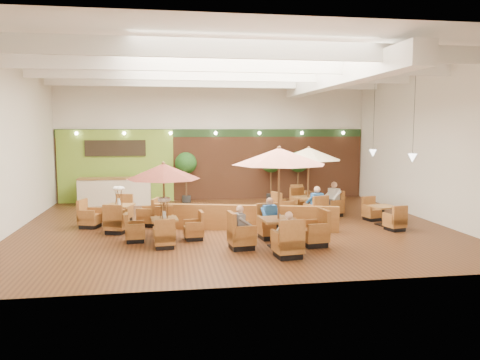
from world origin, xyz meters
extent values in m
plane|color=#381E0F|center=(0.00, 0.00, 0.00)|extent=(14.00, 14.00, 0.00)
cube|color=silver|center=(0.00, 6.00, 2.75)|extent=(14.00, 0.04, 5.50)
cube|color=silver|center=(0.00, -6.00, 2.75)|extent=(14.00, 0.04, 5.50)
cube|color=silver|center=(-7.00, 0.00, 2.75)|extent=(0.04, 12.00, 5.50)
cube|color=silver|center=(7.00, 0.00, 2.75)|extent=(0.04, 12.00, 5.50)
cube|color=white|center=(0.00, 0.00, 5.50)|extent=(14.00, 12.00, 0.04)
cube|color=brown|center=(0.00, 5.94, 1.60)|extent=(13.90, 0.10, 3.20)
cube|color=#1E3819|center=(0.00, 5.93, 3.05)|extent=(13.90, 0.12, 0.35)
cube|color=olive|center=(-4.40, 5.88, 1.60)|extent=(5.00, 0.08, 3.20)
cube|color=black|center=(-4.40, 5.80, 2.40)|extent=(2.60, 0.08, 0.70)
cube|color=white|center=(3.50, 0.00, 4.95)|extent=(0.60, 11.00, 0.60)
cube|color=white|center=(0.00, -4.00, 5.15)|extent=(13.60, 0.12, 0.45)
cube|color=white|center=(0.00, -1.30, 5.15)|extent=(13.60, 0.12, 0.45)
cube|color=white|center=(0.00, 1.30, 5.15)|extent=(13.60, 0.12, 0.45)
cube|color=white|center=(0.00, 4.00, 5.15)|extent=(13.60, 0.12, 0.45)
cylinder|color=black|center=(5.80, -1.00, 3.90)|extent=(0.01, 0.01, 3.20)
cone|color=white|center=(5.80, -1.00, 2.30)|extent=(0.28, 0.28, 0.28)
cylinder|color=black|center=(5.80, 2.00, 3.90)|extent=(0.01, 0.01, 3.20)
cone|color=white|center=(5.80, 2.00, 2.30)|extent=(0.28, 0.28, 0.28)
sphere|color=#FFEAC6|center=(-6.00, 5.70, 3.05)|extent=(0.14, 0.14, 0.14)
sphere|color=#FFEAC6|center=(-4.00, 5.70, 3.05)|extent=(0.14, 0.14, 0.14)
sphere|color=#FFEAC6|center=(-2.00, 5.70, 3.05)|extent=(0.14, 0.14, 0.14)
sphere|color=#FFEAC6|center=(0.00, 5.70, 3.05)|extent=(0.14, 0.14, 0.14)
sphere|color=#FFEAC6|center=(2.00, 5.70, 3.05)|extent=(0.14, 0.14, 0.14)
sphere|color=#FFEAC6|center=(4.00, 5.70, 3.05)|extent=(0.14, 0.14, 0.14)
sphere|color=#FFEAC6|center=(6.00, 5.70, 3.05)|extent=(0.14, 0.14, 0.14)
cube|color=beige|center=(-4.40, 5.10, 0.55)|extent=(3.00, 0.70, 1.10)
cube|color=brown|center=(-4.40, 5.10, 1.15)|extent=(3.00, 0.75, 0.06)
cube|color=brown|center=(0.28, -0.70, 0.41)|extent=(5.80, 1.65, 0.82)
cube|color=brown|center=(-2.27, -1.71, 0.64)|extent=(0.82, 0.82, 0.05)
cylinder|color=black|center=(-2.27, -1.71, 0.33)|extent=(0.09, 0.09, 0.59)
cube|color=black|center=(-2.27, -1.71, 0.02)|extent=(0.43, 0.43, 0.04)
cube|color=brown|center=(-2.27, -2.56, 0.27)|extent=(0.60, 0.60, 0.28)
cube|color=brown|center=(-2.29, -2.79, 0.53)|extent=(0.56, 0.14, 0.62)
cube|color=brown|center=(-2.53, -2.58, 0.44)|extent=(0.11, 0.49, 0.25)
cube|color=brown|center=(-2.02, -2.54, 0.44)|extent=(0.11, 0.49, 0.25)
cube|color=black|center=(-2.27, -2.56, 0.06)|extent=(0.53, 0.53, 0.12)
cube|color=brown|center=(-2.27, -0.87, 0.27)|extent=(0.60, 0.60, 0.28)
cube|color=brown|center=(-2.25, -0.64, 0.53)|extent=(0.56, 0.14, 0.62)
cube|color=brown|center=(-2.02, -0.85, 0.44)|extent=(0.11, 0.49, 0.25)
cube|color=brown|center=(-2.53, -0.89, 0.44)|extent=(0.11, 0.49, 0.25)
cube|color=black|center=(-2.27, -0.87, 0.06)|extent=(0.53, 0.53, 0.12)
cube|color=brown|center=(-3.12, -1.71, 0.27)|extent=(0.60, 0.60, 0.28)
cube|color=brown|center=(-2.89, -1.73, 0.53)|extent=(0.14, 0.56, 0.62)
cube|color=brown|center=(-3.14, -1.46, 0.44)|extent=(0.49, 0.11, 0.25)
cube|color=brown|center=(-3.09, -1.97, 0.44)|extent=(0.49, 0.11, 0.25)
cube|color=black|center=(-3.12, -1.71, 0.06)|extent=(0.53, 0.53, 0.12)
cube|color=brown|center=(-1.43, -1.71, 0.27)|extent=(0.60, 0.60, 0.28)
cube|color=brown|center=(-1.66, -1.69, 0.53)|extent=(0.14, 0.56, 0.62)
cube|color=brown|center=(-1.41, -1.97, 0.44)|extent=(0.49, 0.11, 0.25)
cube|color=brown|center=(-1.45, -1.46, 0.44)|extent=(0.49, 0.11, 0.25)
cube|color=black|center=(-1.43, -1.71, 0.06)|extent=(0.53, 0.53, 0.12)
cylinder|color=brown|center=(-2.27, -1.71, 1.11)|extent=(0.06, 0.06, 2.22)
cone|color=#5D251B|center=(-2.27, -1.71, 2.04)|extent=(2.13, 2.13, 0.45)
sphere|color=brown|center=(-2.27, -1.71, 2.27)|extent=(0.10, 0.10, 0.10)
cylinder|color=silver|center=(-2.27, -1.71, 0.78)|extent=(0.10, 0.10, 0.22)
cube|color=brown|center=(0.83, -2.96, 0.78)|extent=(1.02, 1.02, 0.06)
cylinder|color=black|center=(0.83, -2.96, 0.40)|extent=(0.11, 0.11, 0.71)
cube|color=black|center=(0.83, -2.96, 0.02)|extent=(0.54, 0.54, 0.04)
cube|color=brown|center=(0.83, -3.99, 0.32)|extent=(0.74, 0.74, 0.35)
cube|color=brown|center=(0.80, -4.27, 0.65)|extent=(0.68, 0.19, 0.76)
cube|color=brown|center=(0.52, -4.03, 0.54)|extent=(0.15, 0.60, 0.30)
cube|color=brown|center=(1.14, -3.95, 0.54)|extent=(0.15, 0.60, 0.30)
cube|color=black|center=(0.83, -3.99, 0.08)|extent=(0.66, 0.66, 0.15)
cube|color=brown|center=(0.83, -1.94, 0.32)|extent=(0.74, 0.74, 0.35)
cube|color=brown|center=(0.86, -1.66, 0.65)|extent=(0.68, 0.19, 0.76)
cube|color=brown|center=(1.14, -1.90, 0.54)|extent=(0.15, 0.60, 0.30)
cube|color=brown|center=(0.52, -1.97, 0.54)|extent=(0.15, 0.60, 0.30)
cube|color=black|center=(0.83, -1.94, 0.08)|extent=(0.66, 0.66, 0.15)
cube|color=brown|center=(-0.19, -2.96, 0.32)|extent=(0.74, 0.74, 0.35)
cube|color=brown|center=(0.09, -3.00, 0.65)|extent=(0.19, 0.68, 0.76)
cube|color=brown|center=(-0.23, -2.65, 0.54)|extent=(0.60, 0.15, 0.30)
cube|color=brown|center=(-0.16, -3.27, 0.54)|extent=(0.60, 0.15, 0.30)
cube|color=black|center=(-0.19, -2.96, 0.08)|extent=(0.66, 0.66, 0.15)
cube|color=brown|center=(1.86, -2.96, 0.32)|extent=(0.74, 0.74, 0.35)
cube|color=brown|center=(1.58, -2.93, 0.65)|extent=(0.19, 0.68, 0.76)
cube|color=brown|center=(1.89, -3.27, 0.54)|extent=(0.60, 0.15, 0.30)
cube|color=brown|center=(1.82, -2.65, 0.54)|extent=(0.60, 0.15, 0.30)
cube|color=black|center=(1.86, -2.96, 0.08)|extent=(0.66, 0.66, 0.15)
cylinder|color=brown|center=(0.83, -2.96, 1.35)|extent=(0.06, 0.06, 2.70)
cone|color=#E3866E|center=(0.83, -2.96, 2.52)|extent=(2.59, 2.59, 0.45)
sphere|color=brown|center=(0.83, -2.96, 2.75)|extent=(0.10, 0.10, 0.10)
cube|color=brown|center=(2.95, 1.21, 0.73)|extent=(1.09, 1.09, 0.06)
cylinder|color=black|center=(2.95, 1.21, 0.37)|extent=(0.10, 0.10, 0.67)
cube|color=black|center=(2.95, 1.21, 0.02)|extent=(0.57, 0.57, 0.04)
cube|color=brown|center=(2.95, 0.25, 0.30)|extent=(0.79, 0.79, 0.32)
cube|color=brown|center=(2.87, 0.00, 0.61)|extent=(0.63, 0.29, 0.71)
cube|color=brown|center=(2.67, 0.15, 0.51)|extent=(0.25, 0.55, 0.28)
cube|color=brown|center=(3.23, 0.34, 0.51)|extent=(0.25, 0.55, 0.28)
cube|color=black|center=(2.95, 0.25, 0.07)|extent=(0.70, 0.70, 0.14)
cube|color=brown|center=(2.95, 2.16, 0.30)|extent=(0.79, 0.79, 0.32)
cube|color=brown|center=(3.04, 2.41, 0.61)|extent=(0.63, 0.29, 0.71)
cube|color=brown|center=(3.23, 2.26, 0.51)|extent=(0.25, 0.55, 0.28)
cube|color=brown|center=(2.67, 2.07, 0.51)|extent=(0.25, 0.55, 0.28)
cube|color=black|center=(2.95, 2.16, 0.07)|extent=(0.70, 0.70, 0.14)
cube|color=brown|center=(1.99, 1.21, 0.30)|extent=(0.79, 0.79, 0.32)
cube|color=brown|center=(2.24, 1.12, 0.61)|extent=(0.29, 0.63, 0.71)
cube|color=brown|center=(1.90, 1.48, 0.51)|extent=(0.55, 0.25, 0.28)
cube|color=brown|center=(2.09, 0.93, 0.51)|extent=(0.55, 0.25, 0.28)
cube|color=black|center=(1.99, 1.21, 0.07)|extent=(0.70, 0.70, 0.14)
cube|color=brown|center=(3.91, 1.21, 0.30)|extent=(0.79, 0.79, 0.32)
cube|color=brown|center=(3.66, 1.29, 0.61)|extent=(0.29, 0.63, 0.71)
cube|color=brown|center=(4.00, 0.93, 0.51)|extent=(0.55, 0.25, 0.28)
cube|color=brown|center=(3.82, 1.48, 0.51)|extent=(0.55, 0.25, 0.28)
cube|color=black|center=(3.91, 1.21, 0.07)|extent=(0.70, 0.70, 0.14)
cylinder|color=brown|center=(2.95, 1.21, 1.26)|extent=(0.06, 0.06, 2.53)
cone|color=#C4B289|center=(2.95, 1.21, 2.35)|extent=(2.42, 2.42, 0.45)
sphere|color=brown|center=(2.95, 1.21, 2.58)|extent=(0.10, 0.10, 0.10)
cube|color=brown|center=(-3.77, 0.46, 0.71)|extent=(1.05, 1.05, 0.06)
cylinder|color=black|center=(-3.77, 0.46, 0.37)|extent=(0.10, 0.10, 0.66)
cube|color=black|center=(-3.77, 0.46, 0.02)|extent=(0.56, 0.56, 0.04)
cube|color=brown|center=(-3.77, -0.48, 0.30)|extent=(0.77, 0.77, 0.32)
cube|color=brown|center=(-3.69, -0.73, 0.60)|extent=(0.62, 0.28, 0.69)
cube|color=brown|center=(-4.05, -0.40, 0.50)|extent=(0.24, 0.55, 0.28)
cube|color=brown|center=(-3.49, -0.57, 0.50)|extent=(0.24, 0.55, 0.28)
cube|color=black|center=(-3.77, -0.48, 0.07)|extent=(0.68, 0.68, 0.14)
cube|color=brown|center=(-3.77, 1.41, 0.30)|extent=(0.77, 0.77, 0.32)
cube|color=brown|center=(-3.85, 1.65, 0.60)|extent=(0.62, 0.28, 0.69)
cube|color=brown|center=(-3.49, 1.32, 0.50)|extent=(0.24, 0.55, 0.28)
cube|color=brown|center=(-4.05, 1.49, 0.50)|extent=(0.24, 0.55, 0.28)
cube|color=black|center=(-3.77, 1.41, 0.07)|extent=(0.68, 0.68, 0.14)
cube|color=brown|center=(-4.71, 0.46, 0.30)|extent=(0.77, 0.77, 0.32)
cube|color=brown|center=(-4.47, 0.54, 0.60)|extent=(0.28, 0.62, 0.69)
cube|color=brown|center=(-4.63, 0.74, 0.50)|extent=(0.55, 0.24, 0.28)
cube|color=brown|center=(-4.80, 0.19, 0.50)|extent=(0.55, 0.24, 0.28)
cube|color=black|center=(-4.71, 0.46, 0.07)|extent=(0.68, 0.68, 0.14)
cube|color=brown|center=(-2.83, 0.46, 0.30)|extent=(0.77, 0.77, 0.32)
cube|color=brown|center=(-3.07, 0.39, 0.60)|extent=(0.28, 0.62, 0.69)
cube|color=brown|center=(-2.91, 0.19, 0.50)|extent=(0.55, 0.24, 0.28)
cube|color=brown|center=(-2.74, 0.74, 0.50)|extent=(0.55, 0.24, 0.28)
cube|color=black|center=(-2.83, 0.46, 0.07)|extent=(0.68, 0.68, 0.14)
cylinder|color=silver|center=(-3.77, 0.46, 0.85)|extent=(0.10, 0.10, 0.22)
cube|color=brown|center=(5.04, -0.61, 0.64)|extent=(0.90, 0.90, 0.05)
cylinder|color=black|center=(5.04, -0.61, 0.33)|extent=(0.09, 0.09, 0.58)
cube|color=black|center=(5.04, -0.61, 0.02)|extent=(0.47, 0.47, 0.04)
cube|color=brown|center=(5.04, -1.45, 0.26)|extent=(0.65, 0.65, 0.28)
cube|color=brown|center=(4.99, -1.67, 0.53)|extent=(0.55, 0.21, 0.62)
cube|color=brown|center=(4.79, -1.50, 0.44)|extent=(0.18, 0.49, 0.25)
cube|color=brown|center=(5.29, -1.39, 0.44)|extent=(0.18, 0.49, 0.25)
cube|color=black|center=(5.04, -1.45, 0.06)|extent=(0.58, 0.58, 0.12)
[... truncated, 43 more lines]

